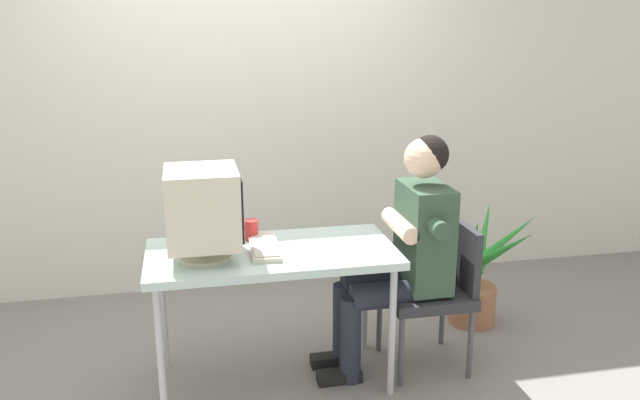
{
  "coord_description": "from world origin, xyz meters",
  "views": [
    {
      "loc": [
        -0.4,
        -3.08,
        1.89
      ],
      "look_at": [
        0.25,
        0.0,
        0.99
      ],
      "focal_mm": 36.39,
      "sensor_mm": 36.0,
      "label": 1
    }
  ],
  "objects": [
    {
      "name": "person_seated",
      "position": [
        0.72,
        0.0,
        0.71
      ],
      "size": [
        0.71,
        0.57,
        1.31
      ],
      "color": "#334C38",
      "rests_on": "ground_plane"
    },
    {
      "name": "wall_back",
      "position": [
        0.3,
        1.4,
        1.5
      ],
      "size": [
        8.0,
        0.1,
        3.0
      ],
      "primitive_type": "cube",
      "color": "silver",
      "rests_on": "ground_plane"
    },
    {
      "name": "desk_mug",
      "position": [
        -0.08,
        0.19,
        0.8
      ],
      "size": [
        0.07,
        0.08,
        0.11
      ],
      "color": "red",
      "rests_on": "desk"
    },
    {
      "name": "ground_plane",
      "position": [
        0.0,
        0.0,
        0.0
      ],
      "size": [
        12.0,
        12.0,
        0.0
      ],
      "primitive_type": "plane",
      "color": "gray"
    },
    {
      "name": "crt_monitor",
      "position": [
        -0.33,
        -0.04,
        1.0
      ],
      "size": [
        0.36,
        0.37,
        0.45
      ],
      "color": "beige",
      "rests_on": "desk"
    },
    {
      "name": "keyboard",
      "position": [
        -0.04,
        0.02,
        0.76
      ],
      "size": [
        0.16,
        0.41,
        0.03
      ],
      "color": "beige",
      "rests_on": "desk"
    },
    {
      "name": "desk",
      "position": [
        0.0,
        0.0,
        0.69
      ],
      "size": [
        1.26,
        0.62,
        0.74
      ],
      "color": "#B7B7BC",
      "rests_on": "ground_plane"
    },
    {
      "name": "potted_plant",
      "position": [
        1.34,
        0.43,
        0.32
      ],
      "size": [
        0.79,
        0.8,
        0.8
      ],
      "color": "#9E6647",
      "rests_on": "ground_plane"
    },
    {
      "name": "office_chair",
      "position": [
        0.9,
        0.0,
        0.48
      ],
      "size": [
        0.45,
        0.45,
        0.82
      ],
      "color": "#4C4C51",
      "rests_on": "ground_plane"
    }
  ]
}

